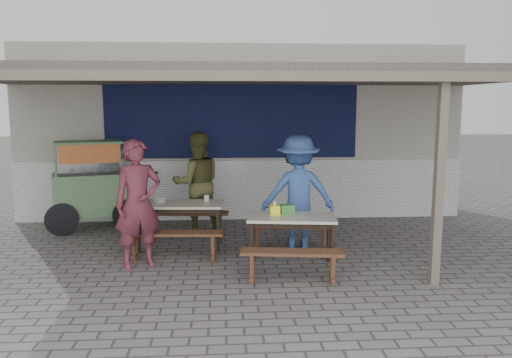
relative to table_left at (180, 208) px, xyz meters
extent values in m
plane|color=slate|center=(1.08, -0.94, -0.67)|extent=(60.00, 60.00, 0.00)
cube|color=#B2ADA0|center=(1.08, 2.66, 1.08)|extent=(9.00, 1.20, 3.50)
cube|color=white|center=(1.08, 2.03, -0.07)|extent=(9.00, 0.10, 1.20)
cube|color=#0D0D3E|center=(0.88, 2.05, 1.38)|extent=(5.00, 0.03, 1.60)
cube|color=#534E47|center=(1.08, 0.06, 2.08)|extent=(9.00, 4.20, 0.12)
cube|color=#6C5F51|center=(1.08, -1.99, 1.98)|extent=(9.00, 0.12, 0.12)
cube|color=#6C5F51|center=(3.43, -1.84, 0.68)|extent=(0.11, 0.11, 2.70)
cube|color=beige|center=(0.00, 0.00, 0.06)|extent=(1.41, 0.75, 0.04)
cube|color=black|center=(0.00, 0.00, 0.00)|extent=(1.30, 0.65, 0.06)
cube|color=black|center=(-0.64, -0.23, -0.31)|extent=(0.05, 0.05, 0.71)
cube|color=black|center=(0.60, -0.31, -0.31)|extent=(0.05, 0.05, 0.71)
cube|color=black|center=(-0.60, 0.31, -0.31)|extent=(0.05, 0.05, 0.71)
cube|color=black|center=(0.64, 0.23, -0.31)|extent=(0.05, 0.05, 0.71)
cube|color=brown|center=(-0.05, -0.68, -0.24)|extent=(1.48, 0.38, 0.04)
cube|color=brown|center=(-0.63, -0.64, -0.46)|extent=(0.07, 0.28, 0.41)
cube|color=brown|center=(0.53, -0.72, -0.46)|extent=(0.07, 0.28, 0.41)
cube|color=brown|center=(0.05, 0.68, -0.24)|extent=(1.48, 0.38, 0.04)
cube|color=brown|center=(-0.53, 0.72, -0.46)|extent=(0.07, 0.28, 0.41)
cube|color=brown|center=(0.63, 0.64, -0.46)|extent=(0.07, 0.28, 0.41)
cube|color=beige|center=(1.66, -1.05, 0.06)|extent=(1.31, 0.80, 0.04)
cube|color=black|center=(1.66, -1.05, 0.00)|extent=(1.20, 0.69, 0.06)
cube|color=black|center=(1.07, -1.25, -0.31)|extent=(0.05, 0.05, 0.71)
cube|color=black|center=(2.18, -1.39, -0.31)|extent=(0.05, 0.05, 0.71)
cube|color=black|center=(1.13, -0.72, -0.31)|extent=(0.05, 0.05, 0.71)
cube|color=black|center=(2.24, -0.86, -0.31)|extent=(0.05, 0.05, 0.71)
cube|color=brown|center=(1.57, -1.75, -0.24)|extent=(1.36, 0.44, 0.04)
cube|color=brown|center=(1.06, -1.68, -0.46)|extent=(0.08, 0.28, 0.41)
cube|color=brown|center=(2.09, -1.81, -0.46)|extent=(0.08, 0.28, 0.41)
cube|color=brown|center=(1.74, -0.36, -0.24)|extent=(1.36, 0.44, 0.04)
cube|color=brown|center=(1.23, -0.30, -0.46)|extent=(0.08, 0.28, 0.41)
cube|color=brown|center=(2.26, -0.42, -0.46)|extent=(0.08, 0.28, 0.41)
cube|color=#6D9664|center=(-1.73, 1.45, 0.01)|extent=(1.57, 1.10, 0.73)
cube|color=#6D9664|center=(-1.73, 1.45, -0.38)|extent=(1.50, 1.05, 0.05)
cylinder|color=black|center=(-2.17, 0.91, -0.38)|extent=(0.58, 0.22, 0.59)
cylinder|color=black|center=(-1.06, 1.23, -0.38)|extent=(0.58, 0.22, 0.59)
cube|color=silver|center=(-1.78, 1.44, 0.67)|extent=(1.28, 0.93, 0.58)
cube|color=#6D9664|center=(-1.78, 1.44, 0.96)|extent=(1.34, 0.98, 0.04)
cube|color=#E73638|center=(-1.69, 1.12, 0.77)|extent=(1.01, 0.32, 0.34)
cylinder|color=black|center=(-0.93, 1.69, 0.33)|extent=(0.72, 0.25, 0.04)
imported|color=maroon|center=(-0.52, -0.88, 0.25)|extent=(0.79, 0.67, 1.84)
imported|color=brown|center=(0.22, 0.96, 0.25)|extent=(1.00, 0.84, 1.83)
imported|color=#3B5DA3|center=(1.89, -0.13, 0.25)|extent=(1.19, 0.68, 1.84)
cube|color=yellow|center=(1.42, -0.95, 0.15)|extent=(0.15, 0.15, 0.14)
cube|color=#3A7E38|center=(1.61, -0.90, 0.15)|extent=(0.21, 0.16, 0.13)
cylinder|color=beige|center=(0.42, 0.15, 0.13)|extent=(0.09, 0.09, 0.10)
imported|color=white|center=(-0.32, 0.07, 0.11)|extent=(0.23, 0.23, 0.05)
camera|label=1|loc=(0.69, -7.92, 1.66)|focal=35.00mm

